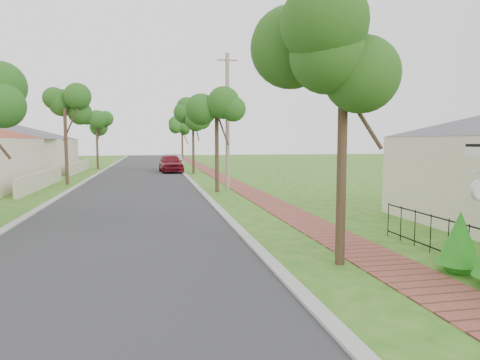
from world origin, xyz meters
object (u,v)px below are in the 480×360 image
object	(u,v)px
parked_car_white	(173,163)
utility_pole	(227,121)
parked_car_red	(171,163)
near_tree	(344,58)

from	to	relation	value
parked_car_white	utility_pole	distance (m)	17.19
parked_car_red	near_tree	bearing A→B (deg)	-89.13
utility_pole	near_tree	bearing A→B (deg)	-90.37
parked_car_white	utility_pole	world-z (taller)	utility_pole
near_tree	utility_pole	bearing A→B (deg)	89.63
parked_car_white	near_tree	xyz separation A→B (m)	(2.30, -32.35, 3.89)
parked_car_white	near_tree	distance (m)	32.66
parked_car_red	parked_car_white	world-z (taller)	parked_car_red
parked_car_red	near_tree	xyz separation A→B (m)	(2.59, -30.27, 3.85)
parked_car_white	parked_car_red	bearing A→B (deg)	-99.57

